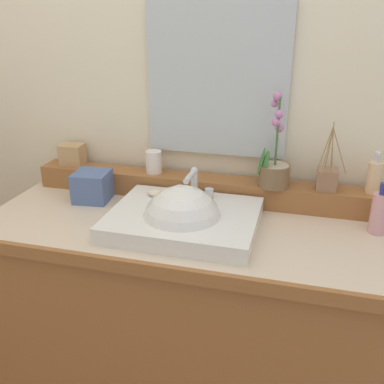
{
  "coord_description": "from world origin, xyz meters",
  "views": [
    {
      "loc": [
        0.33,
        -1.3,
        1.52
      ],
      "look_at": [
        -0.01,
        -0.01,
        0.97
      ],
      "focal_mm": 40.34,
      "sensor_mm": 36.0,
      "label": 1
    }
  ],
  "objects_px": {
    "lotion_bottle": "(380,212)",
    "soap_dispenser": "(374,176)",
    "trinket_box": "(72,154)",
    "reed_diffuser": "(327,179)",
    "sink_basin": "(183,223)",
    "potted_plant": "(274,168)",
    "soap_bar": "(156,193)",
    "tumbler_cup": "(154,162)",
    "tissue_box": "(92,186)"
  },
  "relations": [
    {
      "from": "sink_basin",
      "to": "tumbler_cup",
      "type": "distance_m",
      "value": 0.36
    },
    {
      "from": "soap_bar",
      "to": "trinket_box",
      "type": "bearing_deg",
      "value": 158.51
    },
    {
      "from": "sink_basin",
      "to": "soap_dispenser",
      "type": "distance_m",
      "value": 0.69
    },
    {
      "from": "sink_basin",
      "to": "tumbler_cup",
      "type": "xyz_separation_m",
      "value": [
        -0.2,
        0.28,
        0.11
      ]
    },
    {
      "from": "soap_bar",
      "to": "potted_plant",
      "type": "xyz_separation_m",
      "value": [
        0.41,
        0.13,
        0.09
      ]
    },
    {
      "from": "tumbler_cup",
      "to": "lotion_bottle",
      "type": "bearing_deg",
      "value": -9.15
    },
    {
      "from": "soap_dispenser",
      "to": "reed_diffuser",
      "type": "distance_m",
      "value": 0.16
    },
    {
      "from": "potted_plant",
      "to": "reed_diffuser",
      "type": "distance_m",
      "value": 0.19
    },
    {
      "from": "tumbler_cup",
      "to": "reed_diffuser",
      "type": "height_order",
      "value": "reed_diffuser"
    },
    {
      "from": "potted_plant",
      "to": "soap_bar",
      "type": "bearing_deg",
      "value": -161.85
    },
    {
      "from": "sink_basin",
      "to": "soap_dispenser",
      "type": "bearing_deg",
      "value": 24.31
    },
    {
      "from": "potted_plant",
      "to": "soap_dispenser",
      "type": "bearing_deg",
      "value": 4.15
    },
    {
      "from": "tumbler_cup",
      "to": "potted_plant",
      "type": "bearing_deg",
      "value": -2.76
    },
    {
      "from": "potted_plant",
      "to": "trinket_box",
      "type": "xyz_separation_m",
      "value": [
        -0.84,
        0.04,
        -0.03
      ]
    },
    {
      "from": "trinket_box",
      "to": "soap_bar",
      "type": "bearing_deg",
      "value": -25.14
    },
    {
      "from": "lotion_bottle",
      "to": "soap_dispenser",
      "type": "bearing_deg",
      "value": 95.33
    },
    {
      "from": "reed_diffuser",
      "to": "tumbler_cup",
      "type": "bearing_deg",
      "value": 179.0
    },
    {
      "from": "reed_diffuser",
      "to": "tissue_box",
      "type": "xyz_separation_m",
      "value": [
        -0.87,
        -0.12,
        -0.07
      ]
    },
    {
      "from": "sink_basin",
      "to": "lotion_bottle",
      "type": "xyz_separation_m",
      "value": [
        0.63,
        0.14,
        0.05
      ]
    },
    {
      "from": "soap_bar",
      "to": "lotion_bottle",
      "type": "xyz_separation_m",
      "value": [
        0.76,
        0.02,
        0.0
      ]
    },
    {
      "from": "potted_plant",
      "to": "tissue_box",
      "type": "relative_size",
      "value": 2.62
    },
    {
      "from": "potted_plant",
      "to": "reed_diffuser",
      "type": "height_order",
      "value": "potted_plant"
    },
    {
      "from": "soap_dispenser",
      "to": "tissue_box",
      "type": "xyz_separation_m",
      "value": [
        -1.02,
        -0.13,
        -0.09
      ]
    },
    {
      "from": "potted_plant",
      "to": "trinket_box",
      "type": "distance_m",
      "value": 0.84
    },
    {
      "from": "soap_dispenser",
      "to": "trinket_box",
      "type": "distance_m",
      "value": 1.18
    },
    {
      "from": "soap_bar",
      "to": "reed_diffuser",
      "type": "height_order",
      "value": "reed_diffuser"
    },
    {
      "from": "sink_basin",
      "to": "tissue_box",
      "type": "relative_size",
      "value": 3.79
    },
    {
      "from": "tissue_box",
      "to": "potted_plant",
      "type": "bearing_deg",
      "value": 8.69
    },
    {
      "from": "tumbler_cup",
      "to": "tissue_box",
      "type": "relative_size",
      "value": 0.68
    },
    {
      "from": "soap_dispenser",
      "to": "reed_diffuser",
      "type": "relative_size",
      "value": 0.6
    },
    {
      "from": "sink_basin",
      "to": "potted_plant",
      "type": "height_order",
      "value": "potted_plant"
    },
    {
      "from": "soap_dispenser",
      "to": "trinket_box",
      "type": "bearing_deg",
      "value": 179.5
    },
    {
      "from": "sink_basin",
      "to": "tumbler_cup",
      "type": "relative_size",
      "value": 5.57
    },
    {
      "from": "soap_bar",
      "to": "tumbler_cup",
      "type": "distance_m",
      "value": 0.18
    },
    {
      "from": "soap_dispenser",
      "to": "reed_diffuser",
      "type": "xyz_separation_m",
      "value": [
        -0.16,
        -0.01,
        -0.02
      ]
    },
    {
      "from": "soap_dispenser",
      "to": "soap_bar",
      "type": "bearing_deg",
      "value": -168.09
    },
    {
      "from": "sink_basin",
      "to": "soap_bar",
      "type": "height_order",
      "value": "sink_basin"
    },
    {
      "from": "lotion_bottle",
      "to": "potted_plant",
      "type": "bearing_deg",
      "value": 162.77
    },
    {
      "from": "tumbler_cup",
      "to": "trinket_box",
      "type": "bearing_deg",
      "value": 178.03
    },
    {
      "from": "potted_plant",
      "to": "tissue_box",
      "type": "bearing_deg",
      "value": -171.31
    },
    {
      "from": "trinket_box",
      "to": "lotion_bottle",
      "type": "bearing_deg",
      "value": -10.62
    },
    {
      "from": "soap_bar",
      "to": "tissue_box",
      "type": "bearing_deg",
      "value": 173.79
    },
    {
      "from": "soap_bar",
      "to": "potted_plant",
      "type": "bearing_deg",
      "value": 18.15
    },
    {
      "from": "potted_plant",
      "to": "lotion_bottle",
      "type": "height_order",
      "value": "potted_plant"
    },
    {
      "from": "tumbler_cup",
      "to": "reed_diffuser",
      "type": "bearing_deg",
      "value": -1.0
    },
    {
      "from": "lotion_bottle",
      "to": "tissue_box",
      "type": "xyz_separation_m",
      "value": [
        -1.04,
        0.01,
        -0.02
      ]
    },
    {
      "from": "reed_diffuser",
      "to": "lotion_bottle",
      "type": "distance_m",
      "value": 0.22
    },
    {
      "from": "soap_bar",
      "to": "tumbler_cup",
      "type": "relative_size",
      "value": 0.79
    },
    {
      "from": "tissue_box",
      "to": "reed_diffuser",
      "type": "bearing_deg",
      "value": 7.56
    },
    {
      "from": "tissue_box",
      "to": "soap_dispenser",
      "type": "bearing_deg",
      "value": 7.17
    }
  ]
}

